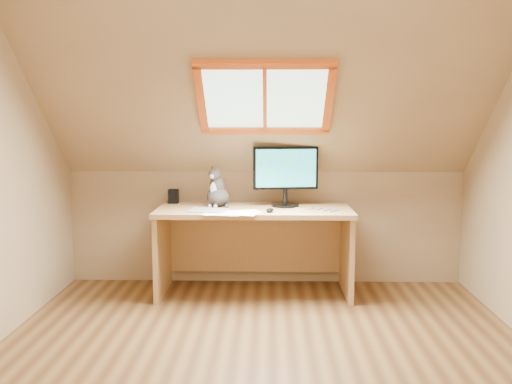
{
  "coord_description": "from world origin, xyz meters",
  "views": [
    {
      "loc": [
        0.04,
        -3.29,
        1.48
      ],
      "look_at": [
        -0.07,
        1.0,
        0.92
      ],
      "focal_mm": 40.0,
      "sensor_mm": 36.0,
      "label": 1
    }
  ],
  "objects": [
    {
      "name": "desk",
      "position": [
        -0.09,
        1.45,
        0.51
      ],
      "size": [
        1.61,
        0.7,
        0.73
      ],
      "color": "tan",
      "rests_on": "ground"
    },
    {
      "name": "graphics_tablet",
      "position": [
        -0.45,
        1.21,
        0.74
      ],
      "size": [
        0.34,
        0.27,
        0.01
      ],
      "primitive_type": "cube",
      "rotation": [
        0.0,
        0.0,
        -0.21
      ],
      "color": "#B2B2B7",
      "rests_on": "desk"
    },
    {
      "name": "papers",
      "position": [
        -0.28,
        1.12,
        0.74
      ],
      "size": [
        0.35,
        0.3,
        0.01
      ],
      "color": "white",
      "rests_on": "desk"
    },
    {
      "name": "room_shell",
      "position": [
        0.0,
        -0.09,
        1.43
      ],
      "size": [
        3.52,
        3.52,
        2.41
      ],
      "color": "tan",
      "rests_on": "ground"
    },
    {
      "name": "cat",
      "position": [
        -0.4,
        1.46,
        0.86
      ],
      "size": [
        0.27,
        0.29,
        0.35
      ],
      "color": "#46413E",
      "rests_on": "desk"
    },
    {
      "name": "cables",
      "position": [
        0.38,
        1.26,
        0.74
      ],
      "size": [
        0.51,
        0.26,
        0.01
      ],
      "color": "silver",
      "rests_on": "desk"
    },
    {
      "name": "monitor",
      "position": [
        0.17,
        1.46,
        1.02
      ],
      "size": [
        0.55,
        0.23,
        0.5
      ],
      "color": "black",
      "rests_on": "desk"
    },
    {
      "name": "ground",
      "position": [
        0.0,
        0.0,
        0.0
      ],
      "size": [
        3.5,
        3.5,
        0.0
      ],
      "primitive_type": "plane",
      "color": "brown",
      "rests_on": "ground"
    },
    {
      "name": "mouse",
      "position": [
        0.04,
        1.16,
        0.75
      ],
      "size": [
        0.07,
        0.11,
        0.03
      ],
      "primitive_type": "ellipsoid",
      "rotation": [
        0.0,
        0.0,
        -0.2
      ],
      "color": "black",
      "rests_on": "desk"
    },
    {
      "name": "desk_speaker",
      "position": [
        -0.8,
        1.63,
        0.79
      ],
      "size": [
        0.08,
        0.08,
        0.12
      ],
      "primitive_type": "cube",
      "rotation": [
        0.0,
        0.0,
        -0.0
      ],
      "color": "black",
      "rests_on": "desk"
    }
  ]
}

